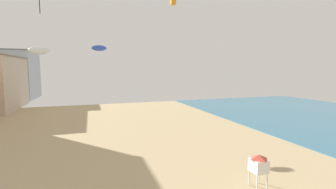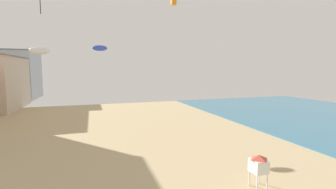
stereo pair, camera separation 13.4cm
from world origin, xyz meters
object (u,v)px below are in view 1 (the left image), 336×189
Objects in this scene: kite_white_parafoil at (39,51)px; lifeguard_stand at (259,164)px; kite_blue_parafoil at (99,48)px; kite_orange_box at (173,1)px.

lifeguard_stand is at bearing -30.70° from kite_white_parafoil.
kite_white_parafoil is at bearing 139.64° from lifeguard_stand.
kite_orange_box reaches higher than kite_blue_parafoil.
kite_orange_box is at bearing 88.58° from lifeguard_stand.
kite_white_parafoil is (-16.11, 9.57, 8.77)m from lifeguard_stand.
kite_orange_box reaches higher than lifeguard_stand.
kite_orange_box is (8.61, -5.76, 5.41)m from kite_blue_parafoil.
kite_orange_box is at bearing 16.41° from kite_white_parafoil.
lifeguard_stand is 20.69m from kite_white_parafoil.
kite_blue_parafoil is (-10.60, 19.48, 10.05)m from lifeguard_stand.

